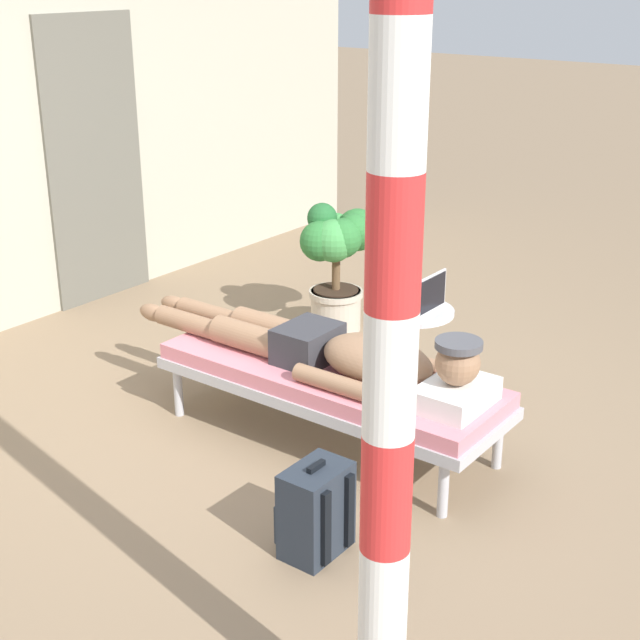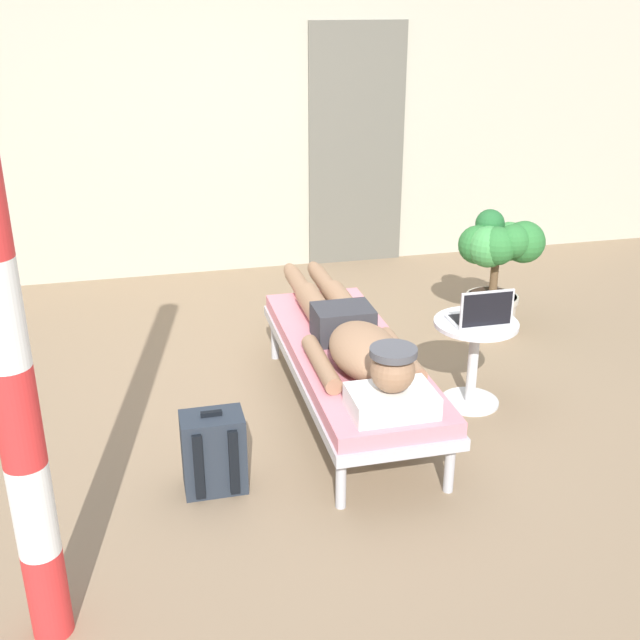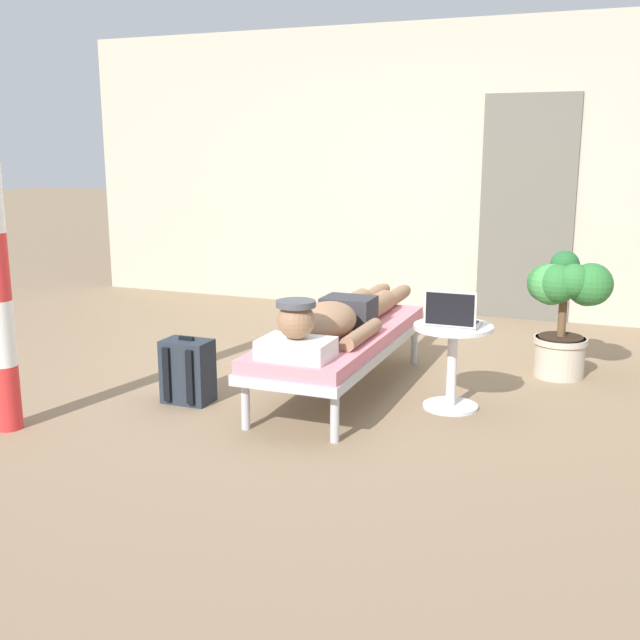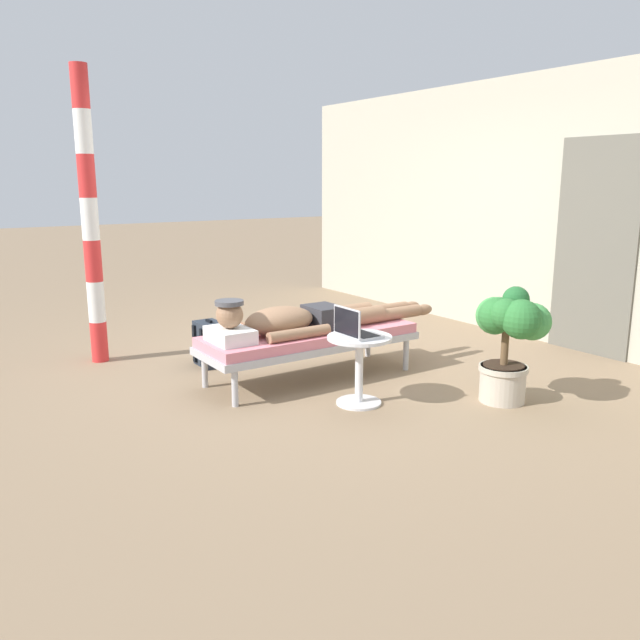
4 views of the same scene
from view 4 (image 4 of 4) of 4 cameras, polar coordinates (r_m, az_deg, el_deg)
name	(u,v)px [view 4 (image 4 of 4)]	position (r m, az deg, el deg)	size (l,w,h in m)	color
ground_plane	(319,370)	(5.67, -0.07, -4.47)	(40.00, 40.00, 0.00)	#8C7256
house_wall_back	(534,209)	(7.11, 18.57, 9.40)	(7.60, 0.20, 2.70)	#B2AD99
house_door_panel	(595,248)	(6.58, 23.35, 5.95)	(0.84, 0.03, 2.04)	#625F54
lounge_chair	(310,339)	(5.35, -0.93, -1.67)	(0.64, 1.87, 0.42)	#B7B7BC
person_reclining	(304,319)	(5.27, -1.48, 0.07)	(0.53, 2.17, 0.33)	white
side_table	(359,358)	(4.74, 3.53, -3.40)	(0.48, 0.48, 0.52)	silver
laptop	(354,329)	(4.65, 3.06, -0.82)	(0.31, 0.24, 0.23)	silver
backpack	(210,344)	(5.84, -9.77, -2.14)	(0.30, 0.26, 0.42)	#262D38
potted_plant	(508,332)	(4.92, 16.40, -1.00)	(0.57, 0.46, 0.87)	#BFB29E
porch_post	(90,219)	(6.08, -19.85, 8.48)	(0.15, 0.15, 2.61)	red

